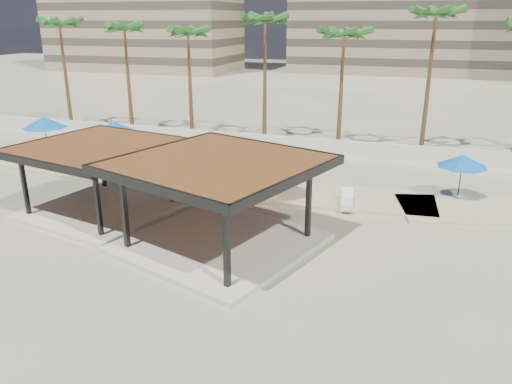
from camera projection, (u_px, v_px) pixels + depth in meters
ground at (202, 239)px, 22.25m from camera, size 200.00×200.00×0.00m
promenade at (289, 190)px, 28.51m from camera, size 44.45×7.97×0.24m
boundary_wall at (292, 145)px, 36.40m from camera, size 56.00×0.30×1.20m
pavilion_central at (219, 195)px, 20.89m from camera, size 9.63×9.63×3.86m
pavilion_west at (100, 172)px, 24.86m from camera, size 8.19×8.19×3.51m
umbrella_a at (44, 123)px, 34.40m from camera, size 3.38×3.38×2.73m
umbrella_b at (221, 151)px, 27.03m from camera, size 3.85×3.85×2.75m
umbrella_c at (272, 157)px, 26.20m from camera, size 3.40×3.40×2.63m
umbrella_d at (463, 161)px, 26.32m from camera, size 3.39×3.39×2.35m
umbrella_f at (114, 128)px, 32.32m from camera, size 3.24×3.24×2.83m
lounger_a at (89, 160)px, 33.48m from camera, size 1.02×1.96×0.71m
lounger_b at (347, 202)px, 25.72m from camera, size 0.84×1.92×0.70m
palm_a at (60, 27)px, 42.06m from camera, size 3.00×3.00×9.82m
palm_b at (124, 32)px, 40.74m from camera, size 3.00×3.00×9.47m
palm_c at (188, 36)px, 38.51m from camera, size 3.00×3.00×9.17m
palm_d at (265, 24)px, 37.16m from camera, size 3.00×3.00×10.11m
palm_e at (344, 38)px, 35.22m from camera, size 3.00×3.00×9.16m
palm_f at (436, 19)px, 33.20m from camera, size 3.00×3.00×10.51m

